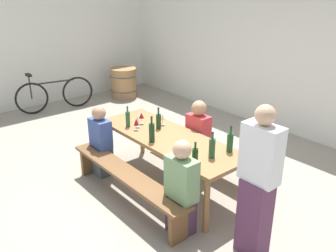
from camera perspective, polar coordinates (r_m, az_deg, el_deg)
The scene contains 22 objects.
ground_plane at distance 5.18m, azimuth 0.00°, elevation -9.28°, with size 24.00×24.00×0.00m, color gray.
back_wall at distance 6.92m, azimuth 20.45°, elevation 11.56°, with size 14.00×0.20×3.20m, color silver.
side_wall at distance 8.75m, azimuth -21.21°, elevation 13.36°, with size 0.20×6.58×3.20m, color silver.
tasting_table at distance 4.87m, azimuth 0.00°, elevation -2.44°, with size 2.32×0.80×0.75m.
bench_near at distance 4.64m, azimuth -6.70°, elevation -8.26°, with size 2.22×0.30×0.45m.
bench_far at distance 5.43m, azimuth 5.67°, elevation -3.52°, with size 2.22×0.30×0.45m.
wine_bottle_0 at distance 4.07m, azimuth 4.34°, elevation -4.83°, with size 0.07×0.07×0.28m.
wine_bottle_1 at distance 4.24m, azimuth 7.03°, elevation -3.47°, with size 0.08×0.08×0.33m.
wine_bottle_2 at distance 5.15m, azimuth -6.42°, elevation 1.14°, with size 0.06×0.06×0.31m.
wine_bottle_3 at distance 5.05m, azimuth -1.52°, elevation 0.81°, with size 0.07×0.07×0.32m.
wine_bottle_4 at distance 4.42m, azimuth 9.86°, elevation -2.53°, with size 0.08×0.08×0.34m.
wine_bottle_5 at distance 4.63m, azimuth -2.61°, elevation -1.00°, with size 0.08×0.08×0.35m.
wine_glass_0 at distance 5.18m, azimuth -0.88°, elevation 1.41°, with size 0.08×0.08×0.17m.
wine_glass_1 at distance 5.11m, azimuth -4.87°, elevation 1.00°, with size 0.07×0.07×0.17m.
wine_glass_2 at distance 5.24m, azimuth -4.26°, elevation 1.63°, with size 0.08×0.08×0.17m.
wine_glass_3 at distance 5.02m, azimuth -5.10°, elevation 0.58°, with size 0.07×0.07×0.17m.
seated_guest_near_0 at distance 5.31m, azimuth -10.62°, elevation -2.62°, with size 0.35×0.24×1.07m.
seated_guest_near_1 at distance 4.02m, azimuth 2.15°, elevation -10.19°, with size 0.37×0.24×1.15m.
seated_guest_far_0 at distance 5.24m, azimuth 4.79°, elevation -2.11°, with size 0.34×0.24×1.15m.
standing_host at distance 3.71m, azimuth 14.11°, elevation -9.27°, with size 0.39×0.24×1.65m.
wine_barrel at distance 9.07m, azimuth -7.07°, elevation 6.90°, with size 0.68×0.68×0.73m.
parked_bicycle_0 at distance 8.38m, azimuth -17.62°, elevation 4.83°, with size 0.34×1.70×0.90m.
Camera 1 is at (3.40, -2.84, 2.68)m, focal length 38.21 mm.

